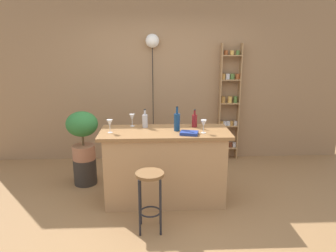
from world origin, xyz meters
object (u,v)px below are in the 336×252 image
bottle_wine_red (177,122)px  pendant_globe_light (152,42)px  spice_shelf (229,103)px  wine_glass_left (132,118)px  bottle_olive_oil (145,121)px  bar_stool (150,188)px  potted_plant (82,131)px  wine_glass_center (110,123)px  bottle_soda_blue (195,120)px  wine_glass_right (204,124)px  cookbook (189,133)px  plant_stool (85,171)px

bottle_wine_red → pendant_globe_light: bearing=101.1°
spice_shelf → wine_glass_left: (-1.58, -1.27, 0.06)m
spice_shelf → bottle_olive_oil: (-1.41, -1.33, 0.03)m
bar_stool → potted_plant: bearing=128.0°
spice_shelf → bottle_olive_oil: 1.94m
bottle_olive_oil → wine_glass_center: bearing=-150.9°
pendant_globe_light → wine_glass_left: bearing=-101.8°
bar_stool → bottle_wine_red: (0.34, 0.69, 0.57)m
potted_plant → bottle_soda_blue: bottle_soda_blue is taller
potted_plant → bottle_wine_red: (1.30, -0.55, 0.27)m
wine_glass_right → bottle_wine_red: bearing=159.9°
potted_plant → wine_glass_center: 0.82m
spice_shelf → bottle_olive_oil: spice_shelf is taller
cookbook → pendant_globe_light: bearing=118.3°
bottle_wine_red → wine_glass_center: bottle_wine_red is taller
bottle_olive_oil → bar_stool: bearing=-85.6°
bottle_olive_oil → wine_glass_right: bearing=-22.3°
wine_glass_center → pendant_globe_light: pendant_globe_light is taller
spice_shelf → bottle_soda_blue: bearing=-119.7°
bottle_olive_oil → cookbook: 0.65m
bar_stool → cookbook: cookbook is taller
bar_stool → pendant_globe_light: 2.70m
spice_shelf → cookbook: spice_shelf is taller
wine_glass_left → pendant_globe_light: (0.27, 1.30, 0.95)m
bottle_wine_red → bottle_olive_oil: bearing=156.0°
wine_glass_left → spice_shelf: bearing=38.8°
bar_stool → bottle_olive_oil: bearing=94.4°
bar_stool → potted_plant: size_ratio=0.97×
wine_glass_left → pendant_globe_light: bearing=78.2°
wine_glass_center → cookbook: 0.97m
bottle_wine_red → bottle_soda_blue: bearing=35.3°
spice_shelf → potted_plant: spice_shelf is taller
wine_glass_right → bottle_olive_oil: bearing=157.7°
cookbook → pendant_globe_light: size_ratio=0.10×
potted_plant → wine_glass_left: size_ratio=4.29×
bottle_wine_red → wine_glass_right: bearing=-20.1°
bottle_olive_oil → pendant_globe_light: size_ratio=0.11×
bar_stool → plant_stool: bearing=128.0°
plant_stool → wine_glass_left: (0.73, -0.31, 0.87)m
bottle_soda_blue → wine_glass_right: 0.30m
potted_plant → wine_glass_right: (1.62, -0.67, 0.26)m
wine_glass_right → pendant_globe_light: pendant_globe_light is taller
plant_stool → potted_plant: 0.61m
wine_glass_left → pendant_globe_light: size_ratio=0.08×
bottle_olive_oil → pendant_globe_light: bearing=85.8°
wine_glass_center → wine_glass_left: bearing=50.1°
bar_stool → potted_plant: (-0.97, 1.24, 0.30)m
wine_glass_left → wine_glass_center: 0.39m
pendant_globe_light → wine_glass_right: bearing=-69.5°
wine_glass_right → spice_shelf: bearing=67.0°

